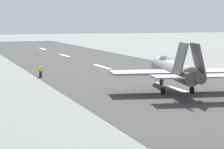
# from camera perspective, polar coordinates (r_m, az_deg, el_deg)

# --- Properties ---
(ground_plane) EXTENTS (400.00, 400.00, 0.00)m
(ground_plane) POSITION_cam_1_polar(r_m,az_deg,el_deg) (51.67, 7.91, -1.74)
(ground_plane) COLOR slate
(runway_strip) EXTENTS (240.00, 26.00, 0.02)m
(runway_strip) POSITION_cam_1_polar(r_m,az_deg,el_deg) (51.65, 7.92, -1.73)
(runway_strip) COLOR #3A3939
(runway_strip) RESTS_ON ground
(fighter_jet) EXTENTS (17.22, 14.39, 5.63)m
(fighter_jet) POSITION_cam_1_polar(r_m,az_deg,el_deg) (49.08, 7.84, 0.66)
(fighter_jet) COLOR gray
(fighter_jet) RESTS_ON ground
(crew_person) EXTENTS (0.46, 0.62, 1.72)m
(crew_person) POSITION_cam_1_polar(r_m,az_deg,el_deg) (61.48, -9.18, 0.44)
(crew_person) COLOR #1E2338
(crew_person) RESTS_ON ground
(marker_cone_far) EXTENTS (0.44, 0.44, 0.55)m
(marker_cone_far) POSITION_cam_1_polar(r_m,az_deg,el_deg) (79.09, 7.19, 1.50)
(marker_cone_far) COLOR orange
(marker_cone_far) RESTS_ON ground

